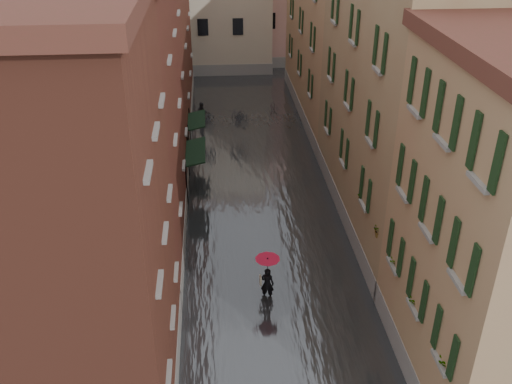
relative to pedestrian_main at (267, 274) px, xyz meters
name	(u,v)px	position (x,y,z in m)	size (l,w,h in m)	color
ground	(285,344)	(0.43, -2.76, -1.32)	(120.00, 120.00, 0.00)	#575759
floodwater	(257,183)	(0.43, 10.24, -1.22)	(10.00, 60.00, 0.20)	#3F4246
building_left_near	(58,240)	(-6.57, -4.76, 5.18)	(6.00, 8.00, 13.00)	brown
building_left_mid	(113,112)	(-6.57, 6.24, 4.93)	(6.00, 14.00, 12.50)	#5A211C
building_left_far	(142,23)	(-6.57, 21.24, 5.68)	(6.00, 16.00, 14.00)	brown
building_right_mid	(411,98)	(7.43, 6.24, 5.18)	(6.00, 14.00, 13.00)	tan
building_right_far	(343,37)	(7.43, 21.24, 4.43)	(6.00, 16.00, 11.50)	#AA7B58
awning_near	(195,153)	(-3.06, 9.64, 1.16)	(1.09, 3.40, 2.80)	black
awning_far	(196,121)	(-3.06, 14.27, 1.15)	(1.09, 2.90, 2.80)	black
window_planters	(397,257)	(4.55, -2.26, 2.19)	(0.59, 10.84, 0.84)	brown
pedestrian_main	(267,274)	(0.00, 0.00, 0.00)	(1.03, 1.03, 2.06)	black
pedestrian_far	(202,113)	(-2.76, 19.96, -0.51)	(0.78, 0.61, 1.61)	black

